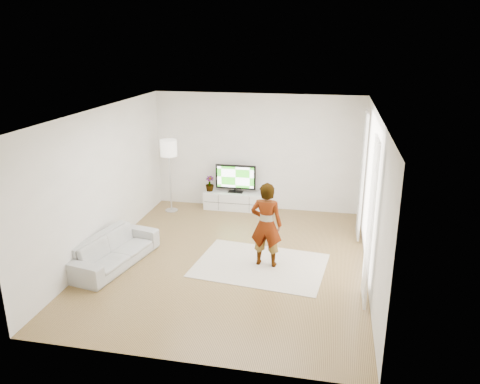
% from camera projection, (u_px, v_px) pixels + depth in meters
% --- Properties ---
extents(floor, '(6.00, 6.00, 0.00)m').
position_uv_depth(floor, '(230.00, 260.00, 8.88)').
color(floor, '#9C7A46').
rests_on(floor, ground).
extents(ceiling, '(6.00, 6.00, 0.00)m').
position_uv_depth(ceiling, '(229.00, 112.00, 8.00)').
color(ceiling, white).
rests_on(ceiling, wall_back).
extents(wall_left, '(0.02, 6.00, 2.80)m').
position_uv_depth(wall_left, '(102.00, 182.00, 8.91)').
color(wall_left, white).
rests_on(wall_left, floor).
extents(wall_right, '(0.02, 6.00, 2.80)m').
position_uv_depth(wall_right, '(373.00, 199.00, 7.97)').
color(wall_right, white).
rests_on(wall_right, floor).
extents(wall_back, '(5.00, 0.02, 2.80)m').
position_uv_depth(wall_back, '(257.00, 152.00, 11.23)').
color(wall_back, white).
rests_on(wall_back, floor).
extents(wall_front, '(5.00, 0.02, 2.80)m').
position_uv_depth(wall_front, '(176.00, 265.00, 5.64)').
color(wall_front, white).
rests_on(wall_front, floor).
extents(window, '(0.01, 2.60, 2.50)m').
position_uv_depth(window, '(371.00, 191.00, 8.24)').
color(window, white).
rests_on(window, wall_right).
extents(curtain_near, '(0.04, 0.70, 2.60)m').
position_uv_depth(curtain_near, '(370.00, 223.00, 7.07)').
color(curtain_near, white).
rests_on(curtain_near, floor).
extents(curtain_far, '(0.04, 0.70, 2.60)m').
position_uv_depth(curtain_far, '(362.00, 176.00, 9.49)').
color(curtain_far, white).
rests_on(curtain_far, floor).
extents(media_console, '(1.52, 0.43, 0.43)m').
position_uv_depth(media_console, '(235.00, 201.00, 11.47)').
color(media_console, white).
rests_on(media_console, floor).
extents(television, '(0.98, 0.19, 0.69)m').
position_uv_depth(television, '(236.00, 178.00, 11.32)').
color(television, black).
rests_on(television, media_console).
extents(game_console, '(0.06, 0.15, 0.20)m').
position_uv_depth(game_console, '(262.00, 190.00, 11.25)').
color(game_console, white).
rests_on(game_console, media_console).
extents(potted_plant, '(0.24, 0.24, 0.37)m').
position_uv_depth(potted_plant, '(210.00, 184.00, 11.47)').
color(potted_plant, '#3F7238').
rests_on(potted_plant, media_console).
extents(rug, '(2.52, 1.95, 0.01)m').
position_uv_depth(rug, '(260.00, 265.00, 8.66)').
color(rug, beige).
rests_on(rug, floor).
extents(player, '(0.60, 0.42, 1.59)m').
position_uv_depth(player, '(266.00, 225.00, 8.44)').
color(player, '#334772').
rests_on(player, rug).
extents(sofa, '(1.12, 2.06, 0.57)m').
position_uv_depth(sofa, '(114.00, 250.00, 8.63)').
color(sofa, '#AEAEA9').
rests_on(sofa, floor).
extents(floor_lamp, '(0.39, 0.39, 1.75)m').
position_uv_depth(floor_lamp, '(169.00, 151.00, 10.97)').
color(floor_lamp, silver).
rests_on(floor_lamp, floor).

